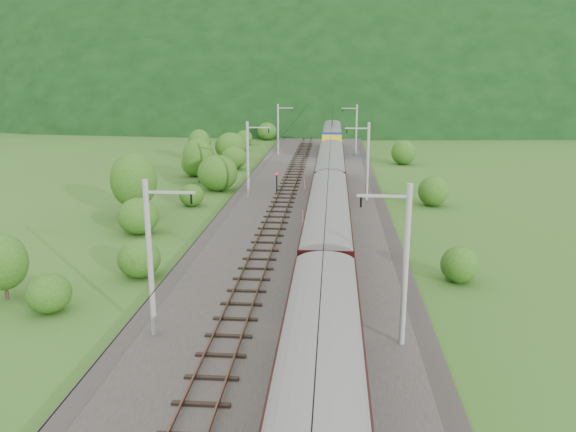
{
  "coord_description": "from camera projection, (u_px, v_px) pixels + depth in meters",
  "views": [
    {
      "loc": [
        2.69,
        -25.48,
        13.24
      ],
      "look_at": [
        -0.67,
        15.69,
        2.6
      ],
      "focal_mm": 35.0,
      "sensor_mm": 36.0,
      "label": 1
    }
  ],
  "objects": [
    {
      "name": "mountain_ridge",
      "position": [
        124.0,
        95.0,
        327.1
      ],
      "size": [
        336.0,
        280.0,
        132.0
      ],
      "primitive_type": "ellipsoid",
      "color": "black",
      "rests_on": "ground"
    },
    {
      "name": "catenary_left",
      "position": [
        249.0,
        158.0,
        58.35
      ],
      "size": [
        2.54,
        192.28,
        8.0
      ],
      "color": "gray",
      "rests_on": "railbed"
    },
    {
      "name": "railbed",
      "position": [
        291.0,
        272.0,
        37.72
      ],
      "size": [
        14.0,
        220.0,
        0.3
      ],
      "primitive_type": "cube",
      "color": "#38332D",
      "rests_on": "ground"
    },
    {
      "name": "train",
      "position": [
        325.0,
        273.0,
        27.8
      ],
      "size": [
        3.0,
        144.76,
        5.21
      ],
      "color": "black",
      "rests_on": "ground"
    },
    {
      "name": "ground",
      "position": [
        276.0,
        344.0,
        28.11
      ],
      "size": [
        600.0,
        600.0,
        0.0
      ],
      "primitive_type": "plane",
      "color": "#30551A",
      "rests_on": "ground"
    },
    {
      "name": "catenary_right",
      "position": [
        367.0,
        160.0,
        57.39
      ],
      "size": [
        2.54,
        192.28,
        8.0
      ],
      "color": "gray",
      "rests_on": "railbed"
    },
    {
      "name": "mountain_main",
      "position": [
        329.0,
        99.0,
        279.05
      ],
      "size": [
        504.0,
        360.0,
        244.0
      ],
      "primitive_type": "ellipsoid",
      "color": "black",
      "rests_on": "ground"
    },
    {
      "name": "track_left",
      "position": [
        256.0,
        268.0,
        37.86
      ],
      "size": [
        2.4,
        220.0,
        0.27
      ],
      "color": "brown",
      "rests_on": "railbed"
    },
    {
      "name": "vegetation_left",
      "position": [
        145.0,
        197.0,
        50.13
      ],
      "size": [
        13.4,
        149.51,
        6.6
      ],
      "color": "#254913",
      "rests_on": "ground"
    },
    {
      "name": "signal",
      "position": [
        277.0,
        181.0,
        61.57
      ],
      "size": [
        0.24,
        0.24,
        2.21
      ],
      "color": "black",
      "rests_on": "railbed"
    },
    {
      "name": "hazard_post_far",
      "position": [
        303.0,
        218.0,
        48.73
      ],
      "size": [
        0.14,
        0.14,
        1.29
      ],
      "primitive_type": "cylinder",
      "color": "red",
      "rests_on": "railbed"
    },
    {
      "name": "overhead_wires",
      "position": [
        291.0,
        170.0,
        35.99
      ],
      "size": [
        4.83,
        198.0,
        0.03
      ],
      "color": "black",
      "rests_on": "ground"
    },
    {
      "name": "track_right",
      "position": [
        327.0,
        270.0,
        37.48
      ],
      "size": [
        2.4,
        220.0,
        0.27
      ],
      "color": "brown",
      "rests_on": "railbed"
    },
    {
      "name": "vegetation_right",
      "position": [
        426.0,
        186.0,
        59.93
      ],
      "size": [
        4.99,
        102.3,
        3.23
      ],
      "color": "#254913",
      "rests_on": "ground"
    },
    {
      "name": "hazard_post_near",
      "position": [
        305.0,
        183.0,
        63.58
      ],
      "size": [
        0.15,
        0.15,
        1.38
      ],
      "primitive_type": "cylinder",
      "color": "red",
      "rests_on": "railbed"
    }
  ]
}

